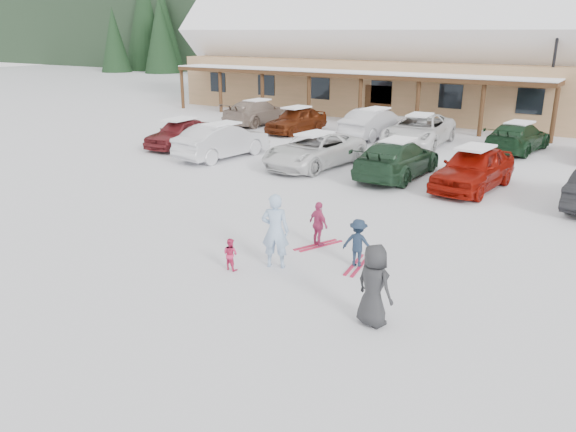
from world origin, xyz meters
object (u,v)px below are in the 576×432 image
Objects in this scene: parked_car_7 at (257,112)px; day_lodge at (383,53)px; child_magenta at (319,224)px; parked_car_3 at (397,159)px; bystander_dark at (374,285)px; parked_car_1 at (222,141)px; parked_car_2 at (314,150)px; parked_car_8 at (296,120)px; parked_car_0 at (180,133)px; parked_car_9 at (375,123)px; adult_skier at (275,231)px; parked_car_10 at (419,130)px; parked_car_4 at (473,168)px; toddler_red at (230,254)px; parked_car_11 at (518,137)px; child_navy at (358,243)px; lamp_post at (552,76)px.

day_lodge is at bearing -107.05° from parked_car_7.
parked_car_3 is (-1.11, 8.15, 0.12)m from child_magenta.
bystander_dark is 0.33× the size of parked_car_7.
parked_car_1 is (0.64, -18.90, -3.17)m from day_lodge.
parked_car_2 is 8.34m from parked_car_8.
parked_car_9 reaches higher than parked_car_0.
day_lodge is 5.71× the size of parked_car_7.
parked_car_2 is at bearing -37.07° from bystander_dark.
parked_car_9 is at bearing -96.23° from adult_skier.
bystander_dark reaches higher than parked_car_8.
parked_car_9 is 2.94m from parked_car_10.
parked_car_0 is at bearing -98.36° from day_lodge.
parked_car_1 is 11.00m from parked_car_4.
adult_skier is at bearing -136.22° from toddler_red.
adult_skier reaches higher than parked_car_11.
bystander_dark is at bearing -48.17° from parked_car_8.
day_lodge reaches higher than parked_car_8.
parked_car_3 reaches higher than child_navy.
parked_car_10 is 4.62m from parked_car_11.
child_magenta is 0.24× the size of parked_car_2.
parked_car_10 is at bearing -83.19° from child_navy.
lamp_post reaches higher than parked_car_0.
parked_car_9 is (7.87, -0.20, 0.03)m from parked_car_7.
parked_car_0 is (-14.49, -13.81, -2.47)m from lamp_post.
adult_skier is at bearing -53.62° from parked_car_8.
parked_car_8 is (-8.75, 17.10, 0.32)m from toddler_red.
parked_car_1 is 0.93× the size of parked_car_3.
parked_car_1 reaches higher than child_navy.
bystander_dark is 0.35× the size of parked_car_1.
toddler_red is 0.18× the size of parked_car_4.
parked_car_2 is (-4.53, 9.72, -0.22)m from adult_skier.
bystander_dark reaches higher than child_navy.
parked_car_1 is (-8.90, 8.98, -0.15)m from adult_skier.
child_navy is at bearing -86.52° from parked_car_4.
child_magenta is 17.56m from parked_car_8.
parked_car_9 is (4.34, 0.98, 0.06)m from parked_car_8.
parked_car_4 is at bearing -100.88° from child_navy.
toddler_red is 0.17× the size of parked_car_9.
parked_car_3 is (-4.09, 11.24, -0.10)m from bystander_dark.
parked_car_3 is 1.08× the size of parked_car_9.
parked_car_1 reaches higher than parked_car_4.
parked_car_0 reaches higher than child_navy.
parked_car_1 is 1.00× the size of parked_car_9.
lamp_post is 16.70m from parked_car_7.
parked_car_1 is at bearing -88.07° from day_lodge.
child_magenta is 0.27× the size of parked_car_4.
bystander_dark is at bearing -39.47° from parked_car_0.
day_lodge is 15.83m from parked_car_11.
adult_skier is 18.96m from parked_car_8.
parked_car_3 is (8.62, -17.97, -3.21)m from day_lodge.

